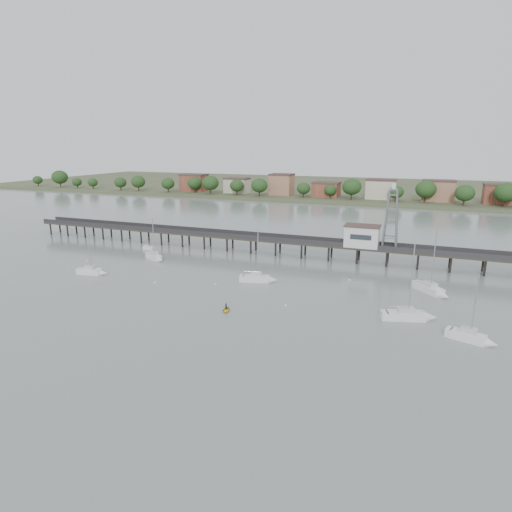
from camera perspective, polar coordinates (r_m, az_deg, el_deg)
The scene contains 15 objects.
ground_plane at distance 64.61m, azimuth -17.58°, elevation -11.96°, with size 500.00×500.00×0.00m, color slate.
pier at distance 113.57m, azimuth 1.28°, elevation 2.24°, with size 150.00×5.00×5.50m.
pier_building at distance 107.29m, azimuth 13.96°, elevation 2.64°, with size 8.40×5.40×5.30m.
lattice_tower at distance 105.92m, azimuth 17.60°, elevation 4.67°, with size 3.20×3.20×15.50m.
sailboat_b at distance 110.36m, azimuth -13.22°, elevation -0.20°, with size 6.80×4.92×11.21m.
sailboat_c at distance 90.56m, azimuth 0.69°, elevation -3.06°, with size 7.60×3.92×12.15m.
sailboat_d at distance 76.19m, azimuth 20.27°, elevation -7.51°, with size 8.63×4.76×13.69m.
sailboat_a at distance 102.18m, azimuth -20.76°, elevation -1.97°, with size 6.79×2.95×11.02m.
sailboat_e at distance 90.18m, azimuth 22.61°, elevation -4.31°, with size 7.31×7.58×13.48m.
sailboat_f at distance 71.42m, azimuth 27.10°, elevation -9.74°, with size 6.74×3.86×10.88m.
white_tender at distance 122.22m, azimuth -14.12°, elevation 1.06°, with size 3.66×1.87×1.36m.
yellow_dinghy at distance 75.41m, azimuth -4.00°, elevation -7.34°, with size 1.79×0.52×2.51m, color yellow.
dinghy_occupant at distance 75.41m, azimuth -4.00°, elevation -7.34°, with size 0.45×1.24×0.30m, color black.
mooring_buoys at distance 88.34m, azimuth -2.19°, elevation -3.92°, with size 76.31×19.80×0.39m.
far_shore at distance 287.65m, azimuth 13.75°, elevation 8.79°, with size 500.00×170.00×10.40m.
Camera 1 is at (37.59, -44.36, 28.18)m, focal length 30.00 mm.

